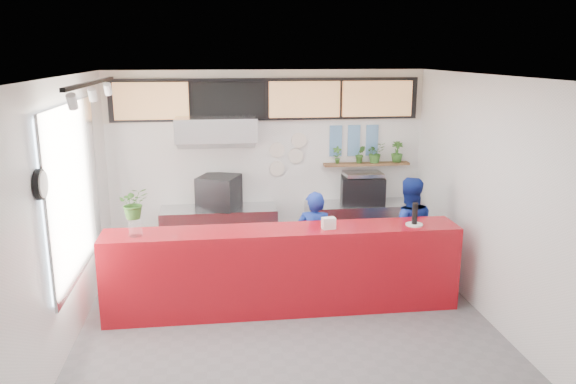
% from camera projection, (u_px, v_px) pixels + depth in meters
% --- Properties ---
extents(floor, '(5.00, 5.00, 0.00)m').
position_uv_depth(floor, '(287.00, 323.00, 6.94)').
color(floor, slate).
rests_on(floor, ground).
extents(ceiling, '(5.00, 5.00, 0.00)m').
position_uv_depth(ceiling, '(287.00, 76.00, 6.21)').
color(ceiling, silver).
extents(wall_back, '(5.00, 0.00, 5.00)m').
position_uv_depth(wall_back, '(268.00, 165.00, 8.98)').
color(wall_back, white).
rests_on(wall_back, ground).
extents(wall_left, '(0.00, 5.00, 5.00)m').
position_uv_depth(wall_left, '(66.00, 214.00, 6.27)').
color(wall_left, white).
rests_on(wall_left, ground).
extents(wall_right, '(0.00, 5.00, 5.00)m').
position_uv_depth(wall_right, '(489.00, 200.00, 6.88)').
color(wall_right, white).
rests_on(wall_right, ground).
extents(service_counter, '(4.50, 0.60, 1.10)m').
position_uv_depth(service_counter, '(283.00, 270.00, 7.19)').
color(service_counter, '#9F0B15').
rests_on(service_counter, ground).
extents(cream_band, '(5.00, 0.02, 0.80)m').
position_uv_depth(cream_band, '(267.00, 96.00, 8.71)').
color(cream_band, beige).
rests_on(cream_band, wall_back).
extents(prep_bench, '(1.80, 0.60, 0.90)m').
position_uv_depth(prep_bench, '(219.00, 235.00, 8.85)').
color(prep_bench, '#B2B5BA').
rests_on(prep_bench, ground).
extents(panini_oven, '(0.74, 0.74, 0.51)m').
position_uv_depth(panini_oven, '(219.00, 192.00, 8.68)').
color(panini_oven, black).
rests_on(panini_oven, prep_bench).
extents(extraction_hood, '(1.20, 0.70, 0.35)m').
position_uv_depth(extraction_hood, '(216.00, 129.00, 8.39)').
color(extraction_hood, '#B2B5BA').
rests_on(extraction_hood, ceiling).
extents(hood_lip, '(1.20, 0.69, 0.31)m').
position_uv_depth(hood_lip, '(217.00, 142.00, 8.44)').
color(hood_lip, '#B2B5BA').
rests_on(hood_lip, ceiling).
extents(right_bench, '(1.80, 0.60, 0.90)m').
position_uv_depth(right_bench, '(361.00, 230.00, 9.13)').
color(right_bench, '#B2B5BA').
rests_on(right_bench, ground).
extents(espresso_machine, '(0.74, 0.58, 0.43)m').
position_uv_depth(espresso_machine, '(363.00, 190.00, 8.97)').
color(espresso_machine, black).
rests_on(espresso_machine, right_bench).
extents(espresso_tray, '(0.60, 0.42, 0.06)m').
position_uv_depth(espresso_tray, '(363.00, 174.00, 8.91)').
color(espresso_tray, '#B0B4B8').
rests_on(espresso_tray, espresso_machine).
extents(herb_shelf, '(1.40, 0.18, 0.04)m').
position_uv_depth(herb_shelf, '(366.00, 164.00, 9.08)').
color(herb_shelf, brown).
rests_on(herb_shelf, wall_back).
extents(menu_board_far_left, '(1.10, 0.10, 0.55)m').
position_uv_depth(menu_board_far_left, '(151.00, 101.00, 8.40)').
color(menu_board_far_left, tan).
rests_on(menu_board_far_left, wall_back).
extents(menu_board_mid_left, '(1.10, 0.10, 0.55)m').
position_uv_depth(menu_board_mid_left, '(229.00, 100.00, 8.54)').
color(menu_board_mid_left, black).
rests_on(menu_board_mid_left, wall_back).
extents(menu_board_mid_right, '(1.10, 0.10, 0.55)m').
position_uv_depth(menu_board_mid_right, '(304.00, 99.00, 8.68)').
color(menu_board_mid_right, tan).
rests_on(menu_board_mid_right, wall_back).
extents(menu_board_far_right, '(1.10, 0.10, 0.55)m').
position_uv_depth(menu_board_far_right, '(377.00, 99.00, 8.83)').
color(menu_board_far_right, tan).
rests_on(menu_board_far_right, wall_back).
extents(soffit, '(4.80, 0.04, 0.65)m').
position_uv_depth(soffit, '(267.00, 99.00, 8.69)').
color(soffit, black).
rests_on(soffit, wall_back).
extents(window_pane, '(0.04, 2.20, 1.90)m').
position_uv_depth(window_pane, '(73.00, 190.00, 6.51)').
color(window_pane, silver).
rests_on(window_pane, wall_left).
extents(window_frame, '(0.03, 2.30, 2.00)m').
position_uv_depth(window_frame, '(75.00, 190.00, 6.51)').
color(window_frame, '#B2B5BA').
rests_on(window_frame, wall_left).
extents(wall_clock_rim, '(0.05, 0.30, 0.30)m').
position_uv_depth(wall_clock_rim, '(40.00, 184.00, 5.27)').
color(wall_clock_rim, black).
rests_on(wall_clock_rim, wall_left).
extents(wall_clock_face, '(0.02, 0.26, 0.26)m').
position_uv_depth(wall_clock_face, '(43.00, 184.00, 5.28)').
color(wall_clock_face, white).
rests_on(wall_clock_face, wall_left).
extents(track_rail, '(0.05, 2.40, 0.04)m').
position_uv_depth(track_rail, '(92.00, 83.00, 5.97)').
color(track_rail, black).
rests_on(track_rail, ceiling).
extents(dec_plate_a, '(0.24, 0.03, 0.24)m').
position_uv_depth(dec_plate_a, '(277.00, 150.00, 8.91)').
color(dec_plate_a, silver).
rests_on(dec_plate_a, wall_back).
extents(dec_plate_b, '(0.24, 0.03, 0.24)m').
position_uv_depth(dec_plate_b, '(296.00, 156.00, 8.97)').
color(dec_plate_b, silver).
rests_on(dec_plate_b, wall_back).
extents(dec_plate_c, '(0.24, 0.03, 0.24)m').
position_uv_depth(dec_plate_c, '(277.00, 168.00, 8.98)').
color(dec_plate_c, silver).
rests_on(dec_plate_c, wall_back).
extents(dec_plate_d, '(0.24, 0.03, 0.24)m').
position_uv_depth(dec_plate_d, '(299.00, 140.00, 8.92)').
color(dec_plate_d, silver).
rests_on(dec_plate_d, wall_back).
extents(photo_frame_a, '(0.20, 0.02, 0.25)m').
position_uv_depth(photo_frame_a, '(336.00, 133.00, 8.98)').
color(photo_frame_a, '#598CBF').
rests_on(photo_frame_a, wall_back).
extents(photo_frame_b, '(0.20, 0.02, 0.25)m').
position_uv_depth(photo_frame_b, '(354.00, 133.00, 9.01)').
color(photo_frame_b, '#598CBF').
rests_on(photo_frame_b, wall_back).
extents(photo_frame_c, '(0.20, 0.02, 0.25)m').
position_uv_depth(photo_frame_c, '(372.00, 133.00, 9.05)').
color(photo_frame_c, '#598CBF').
rests_on(photo_frame_c, wall_back).
extents(photo_frame_d, '(0.20, 0.02, 0.25)m').
position_uv_depth(photo_frame_d, '(335.00, 149.00, 9.04)').
color(photo_frame_d, '#598CBF').
rests_on(photo_frame_d, wall_back).
extents(photo_frame_e, '(0.20, 0.02, 0.25)m').
position_uv_depth(photo_frame_e, '(354.00, 148.00, 9.07)').
color(photo_frame_e, '#598CBF').
rests_on(photo_frame_e, wall_back).
extents(photo_frame_f, '(0.20, 0.02, 0.25)m').
position_uv_depth(photo_frame_f, '(372.00, 148.00, 9.11)').
color(photo_frame_f, '#598CBF').
rests_on(photo_frame_f, wall_back).
extents(staff_center, '(0.59, 0.45, 1.44)m').
position_uv_depth(staff_center, '(314.00, 242.00, 7.73)').
color(staff_center, navy).
rests_on(staff_center, ground).
extents(staff_right, '(0.84, 0.70, 1.58)m').
position_uv_depth(staff_right, '(407.00, 232.00, 7.95)').
color(staff_right, navy).
rests_on(staff_right, ground).
extents(herb_a, '(0.17, 0.15, 0.28)m').
position_uv_depth(herb_a, '(337.00, 155.00, 8.98)').
color(herb_a, '#336523').
rests_on(herb_a, herb_shelf).
extents(herb_b, '(0.17, 0.14, 0.29)m').
position_uv_depth(herb_b, '(360.00, 154.00, 9.03)').
color(herb_b, '#336523').
rests_on(herb_b, herb_shelf).
extents(herb_c, '(0.36, 0.33, 0.33)m').
position_uv_depth(herb_c, '(375.00, 153.00, 9.06)').
color(herb_c, '#336523').
rests_on(herb_c, herb_shelf).
extents(herb_d, '(0.21, 0.19, 0.34)m').
position_uv_depth(herb_d, '(397.00, 152.00, 9.10)').
color(herb_d, '#336523').
rests_on(herb_d, herb_shelf).
extents(glass_vase, '(0.19, 0.19, 0.19)m').
position_uv_depth(glass_vase, '(135.00, 228.00, 6.76)').
color(glass_vase, silver).
rests_on(glass_vase, service_counter).
extents(basil_vase, '(0.42, 0.39, 0.38)m').
position_uv_depth(basil_vase, '(134.00, 203.00, 6.68)').
color(basil_vase, '#336523').
rests_on(basil_vase, glass_vase).
extents(napkin_holder, '(0.18, 0.13, 0.14)m').
position_uv_depth(napkin_holder, '(329.00, 223.00, 7.05)').
color(napkin_holder, white).
rests_on(napkin_holder, service_counter).
extents(white_plate, '(0.29, 0.29, 0.02)m').
position_uv_depth(white_plate, '(414.00, 225.00, 7.20)').
color(white_plate, white).
rests_on(white_plate, service_counter).
extents(pepper_mill, '(0.09, 0.09, 0.28)m').
position_uv_depth(pepper_mill, '(415.00, 214.00, 7.17)').
color(pepper_mill, black).
rests_on(pepper_mill, white_plate).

